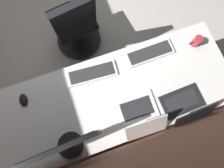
{
  "coord_description": "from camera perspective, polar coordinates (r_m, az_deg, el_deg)",
  "views": [
    {
      "loc": [
        -0.02,
        1.98,
        2.22
      ],
      "look_at": [
        -0.13,
        1.68,
        0.95
      ],
      "focal_mm": 29.4,
      "sensor_mm": 36.0,
      "label": 1
    }
  ],
  "objects": [
    {
      "name": "desk",
      "position": [
        1.57,
        0.62,
        -4.12
      ],
      "size": [
        2.02,
        0.74,
        0.73
      ],
      "color": "white",
      "rests_on": "ground"
    },
    {
      "name": "drawer_pedestal",
      "position": [
        1.88,
        -2.42,
        -7.62
      ],
      "size": [
        0.4,
        0.51,
        0.69
      ],
      "color": "white",
      "rests_on": "ground"
    },
    {
      "name": "monitor_primary",
      "position": [
        1.29,
        -15.14,
        -18.58
      ],
      "size": [
        0.52,
        0.2,
        0.41
      ],
      "color": "black",
      "rests_on": "desk"
    },
    {
      "name": "laptop_leftmost",
      "position": [
        1.46,
        8.84,
        -9.83
      ],
      "size": [
        0.33,
        0.34,
        0.21
      ],
      "color": "white",
      "rests_on": "desk"
    },
    {
      "name": "laptop_left",
      "position": [
        1.56,
        22.2,
        -6.58
      ],
      "size": [
        0.34,
        0.28,
        0.19
      ],
      "color": "black",
      "rests_on": "desk"
    },
    {
      "name": "keyboard_main",
      "position": [
        1.55,
        -6.27,
        3.34
      ],
      "size": [
        0.43,
        0.17,
        0.02
      ],
      "color": "silver",
      "rests_on": "desk"
    },
    {
      "name": "keyboard_spare",
      "position": [
        1.64,
        11.62,
        9.46
      ],
      "size": [
        0.42,
        0.15,
        0.02
      ],
      "color": "silver",
      "rests_on": "desk"
    },
    {
      "name": "mouse_main",
      "position": [
        1.65,
        -25.85,
        -4.49
      ],
      "size": [
        0.06,
        0.1,
        0.03
      ],
      "primitive_type": "ellipsoid",
      "color": "black",
      "rests_on": "desk"
    },
    {
      "name": "coffee_mug",
      "position": [
        1.76,
        24.77,
        11.98
      ],
      "size": [
        0.11,
        0.07,
        0.1
      ],
      "color": "#A53338",
      "rests_on": "desk"
    },
    {
      "name": "office_chair",
      "position": [
        2.1,
        -11.45,
        17.24
      ],
      "size": [
        0.56,
        0.58,
        0.97
      ],
      "color": "black",
      "rests_on": "ground"
    }
  ]
}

